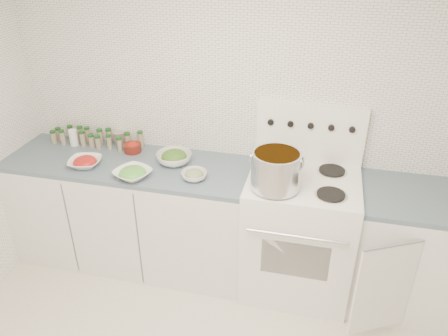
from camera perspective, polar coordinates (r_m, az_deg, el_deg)
The scene contains 13 objects.
room_walls at distance 1.76m, azimuth -6.37°, elevation -1.02°, with size 3.54×3.04×2.52m.
counter_left at distance 3.56m, azimuth -11.77°, elevation -5.61°, with size 1.85×0.62×0.90m.
stove at distance 3.25m, azimuth 9.77°, elevation -8.05°, with size 0.76×0.70×1.36m.
counter_right at distance 3.37m, azimuth 23.97°, elevation -10.06°, with size 0.89×0.81×0.90m.
stock_pot at distance 2.80m, azimuth 6.81°, elevation -0.09°, with size 0.34×0.32×0.24m.
bowl_tomato at distance 3.33m, azimuth -17.71°, elevation 0.75°, with size 0.27×0.27×0.08m.
bowl_snowpea at distance 3.09m, azimuth -11.84°, elevation -0.68°, with size 0.32×0.32×0.08m.
bowl_broccoli at distance 3.23m, azimuth -6.54°, elevation 1.39°, with size 0.26×0.26×0.10m.
bowl_zucchini at distance 3.02m, azimuth -3.92°, elevation -0.90°, with size 0.19×0.19×0.07m.
bowl_pepper at distance 3.45m, azimuth -11.86°, elevation 2.69°, with size 0.13×0.13×0.08m.
salt_canister at distance 3.67m, azimuth -19.06°, elevation 3.77°, with size 0.07×0.07×0.13m, color white.
tin_can at distance 3.59m, azimuth -13.55°, elevation 3.77°, with size 0.08×0.08×0.11m, color #B9AD9C.
spice_cluster at distance 3.64m, azimuth -16.75°, elevation 3.84°, with size 0.76×0.16×0.14m.
Camera 1 is at (0.54, -1.43, 2.43)m, focal length 35.00 mm.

